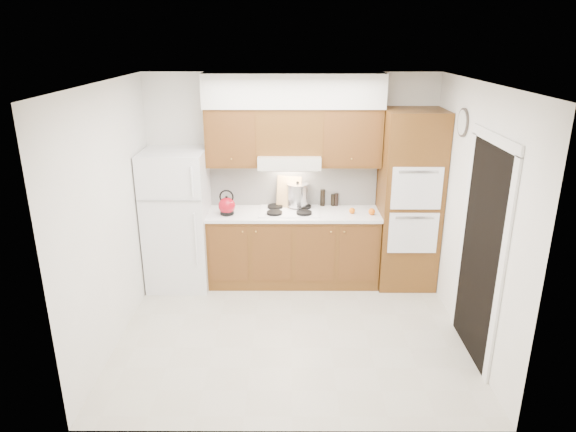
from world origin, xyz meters
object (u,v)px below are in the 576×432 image
at_px(kettle, 227,206).
at_px(stock_pot, 297,195).
at_px(fridge, 178,219).
at_px(oven_cabinet, 409,200).

xyz_separation_m(kettle, stock_pot, (0.86, 0.27, 0.06)).
bearing_deg(fridge, oven_cabinet, 0.70).
xyz_separation_m(fridge, oven_cabinet, (2.85, 0.03, 0.24)).
xyz_separation_m(oven_cabinet, stock_pot, (-1.36, 0.19, 0.01)).
bearing_deg(fridge, kettle, -4.09).
height_order(oven_cabinet, kettle, oven_cabinet).
bearing_deg(stock_pot, kettle, -162.61).
bearing_deg(stock_pot, fridge, -171.35).
bearing_deg(kettle, fridge, 168.44).
relative_size(fridge, oven_cabinet, 0.78).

